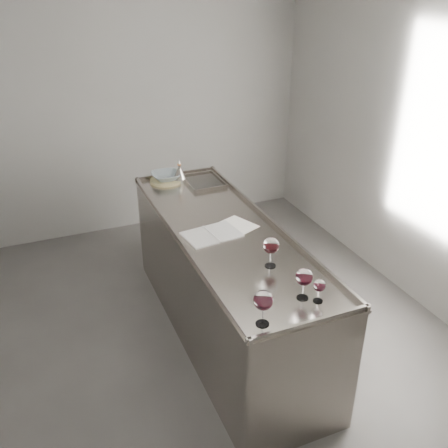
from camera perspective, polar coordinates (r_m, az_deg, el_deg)
name	(u,v)px	position (r m, az deg, el deg)	size (l,w,h in m)	color
room_shell	(169,199)	(3.05, -6.33, 2.83)	(4.54, 5.04, 2.84)	#4D4B49
counter	(225,283)	(3.90, 0.14, -6.80)	(0.77, 2.42, 0.97)	gray
wine_glass_left	(263,301)	(2.66, 4.51, -8.78)	(0.11, 0.11, 0.21)	white
wine_glass_middle	(271,246)	(3.17, 5.42, -2.55)	(0.10, 0.10, 0.21)	white
wine_glass_right	(304,278)	(2.89, 9.15, -6.08)	(0.10, 0.10, 0.20)	white
wine_glass_small	(319,286)	(2.90, 10.84, -7.00)	(0.07, 0.07, 0.15)	white
notebook	(212,234)	(3.59, -1.41, -1.19)	(0.42, 0.32, 0.02)	silver
loose_paper_top	(239,225)	(3.74, 1.67, -0.08)	(0.19, 0.27, 0.00)	white
trivet	(166,180)	(4.55, -6.62, 4.98)	(0.29, 0.29, 0.02)	#C8BB81
ceramic_bowl	(166,176)	(4.53, -6.65, 5.46)	(0.26, 0.26, 0.06)	gray
wine_funnel	(180,174)	(4.53, -5.09, 5.67)	(0.14, 0.14, 0.21)	#9F998E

